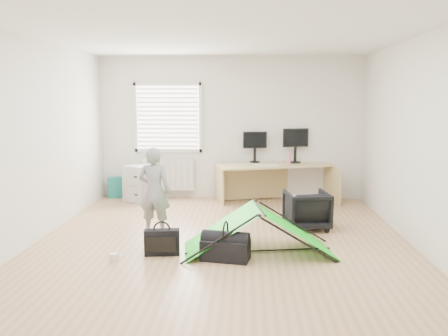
# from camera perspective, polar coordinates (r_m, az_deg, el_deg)

# --- Properties ---
(ground) EXTENTS (5.50, 5.50, 0.00)m
(ground) POSITION_cam_1_polar(r_m,az_deg,el_deg) (5.90, -0.22, -9.76)
(ground) COLOR tan
(ground) RESTS_ON ground
(back_wall) EXTENTS (5.00, 0.02, 2.70)m
(back_wall) POSITION_cam_1_polar(r_m,az_deg,el_deg) (8.35, 0.89, 5.23)
(back_wall) COLOR silver
(back_wall) RESTS_ON ground
(window) EXTENTS (1.20, 0.06, 1.20)m
(window) POSITION_cam_1_polar(r_m,az_deg,el_deg) (8.44, -7.34, 6.55)
(window) COLOR silver
(window) RESTS_ON back_wall
(radiator) EXTENTS (1.00, 0.12, 0.60)m
(radiator) POSITION_cam_1_polar(r_m,az_deg,el_deg) (8.51, -7.24, -0.88)
(radiator) COLOR silver
(radiator) RESTS_ON back_wall
(desk) EXTENTS (2.21, 1.26, 0.72)m
(desk) POSITION_cam_1_polar(r_m,az_deg,el_deg) (8.11, 6.70, -2.02)
(desk) COLOR tan
(desk) RESTS_ON ground
(filing_cabinet) EXTENTS (0.63, 0.71, 0.68)m
(filing_cabinet) POSITION_cam_1_polar(r_m,az_deg,el_deg) (8.37, -10.74, -1.88)
(filing_cabinet) COLOR #A2A4A8
(filing_cabinet) RESTS_ON ground
(monitor_left) EXTENTS (0.45, 0.15, 0.43)m
(monitor_left) POSITION_cam_1_polar(r_m,az_deg,el_deg) (8.23, 4.05, 2.21)
(monitor_left) COLOR black
(monitor_left) RESTS_ON desk
(monitor_right) EXTENTS (0.50, 0.25, 0.47)m
(monitor_right) POSITION_cam_1_polar(r_m,az_deg,el_deg) (8.27, 9.29, 2.31)
(monitor_right) COLOR black
(monitor_right) RESTS_ON desk
(keyboard) EXTENTS (0.48, 0.19, 0.02)m
(keyboard) POSITION_cam_1_polar(r_m,az_deg,el_deg) (7.86, 5.46, 0.39)
(keyboard) COLOR beige
(keyboard) RESTS_ON desk
(thermos) EXTENTS (0.08, 0.08, 0.24)m
(thermos) POSITION_cam_1_polar(r_m,az_deg,el_deg) (8.04, 8.48, 1.32)
(thermos) COLOR #C87087
(thermos) RESTS_ON desk
(office_chair) EXTENTS (0.69, 0.70, 0.56)m
(office_chair) POSITION_cam_1_polar(r_m,az_deg,el_deg) (6.58, 10.75, -5.37)
(office_chair) COLOR black
(office_chair) RESTS_ON ground
(person) EXTENTS (0.48, 0.34, 1.24)m
(person) POSITION_cam_1_polar(r_m,az_deg,el_deg) (6.19, -9.10, -3.01)
(person) COLOR gray
(person) RESTS_ON ground
(kite) EXTENTS (1.95, 1.10, 0.57)m
(kite) POSITION_cam_1_polar(r_m,az_deg,el_deg) (5.50, 4.55, -8.06)
(kite) COLOR #13D117
(kite) RESTS_ON ground
(storage_crate) EXTENTS (0.50, 0.40, 0.25)m
(storage_crate) POSITION_cam_1_polar(r_m,az_deg,el_deg) (7.66, 10.35, -4.55)
(storage_crate) COLOR silver
(storage_crate) RESTS_ON ground
(tote_bag) EXTENTS (0.36, 0.22, 0.40)m
(tote_bag) POSITION_cam_1_polar(r_m,az_deg,el_deg) (8.76, -13.83, -2.46)
(tote_bag) COLOR #1C7974
(tote_bag) RESTS_ON ground
(laptop_bag) EXTENTS (0.44, 0.18, 0.32)m
(laptop_bag) POSITION_cam_1_polar(r_m,az_deg,el_deg) (5.48, -8.10, -9.58)
(laptop_bag) COLOR black
(laptop_bag) RESTS_ON ground
(white_box) EXTENTS (0.10, 0.10, 0.09)m
(white_box) POSITION_cam_1_polar(r_m,az_deg,el_deg) (5.44, -14.18, -11.22)
(white_box) COLOR silver
(white_box) RESTS_ON ground
(duffel_bag) EXTENTS (0.61, 0.38, 0.25)m
(duffel_bag) POSITION_cam_1_polar(r_m,az_deg,el_deg) (5.29, 0.19, -10.60)
(duffel_bag) COLOR black
(duffel_bag) RESTS_ON ground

